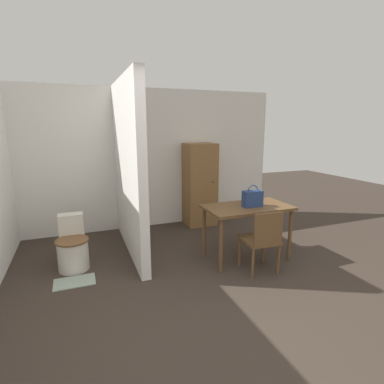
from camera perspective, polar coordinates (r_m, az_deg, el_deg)
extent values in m
plane|color=#382D26|center=(2.94, 7.03, -26.81)|extent=(16.00, 16.00, 0.00)
cube|color=white|center=(5.55, -9.56, 6.11)|extent=(5.15, 0.12, 2.50)
cube|color=white|center=(4.43, -12.05, 4.40)|extent=(0.12, 2.03, 2.50)
cube|color=brown|center=(4.23, 10.52, -2.90)|extent=(1.19, 0.66, 0.04)
cylinder|color=brown|center=(3.88, 5.53, -10.15)|extent=(0.05, 0.05, 0.73)
cylinder|color=brown|center=(4.44, 18.14, -7.76)|extent=(0.05, 0.05, 0.73)
cylinder|color=brown|center=(4.34, 2.31, -7.62)|extent=(0.05, 0.05, 0.73)
cylinder|color=brown|center=(4.84, 14.11, -5.81)|extent=(0.05, 0.05, 0.73)
cube|color=brown|center=(4.00, 12.69, -8.90)|extent=(0.45, 0.45, 0.04)
cube|color=brown|center=(3.76, 14.35, -6.82)|extent=(0.38, 0.06, 0.40)
cylinder|color=brown|center=(4.14, 9.04, -11.19)|extent=(0.04, 0.04, 0.40)
cylinder|color=brown|center=(4.31, 13.46, -10.44)|extent=(0.04, 0.04, 0.40)
cylinder|color=brown|center=(3.85, 11.50, -13.21)|extent=(0.04, 0.04, 0.40)
cylinder|color=brown|center=(4.03, 16.16, -12.27)|extent=(0.04, 0.04, 0.40)
cylinder|color=silver|center=(4.30, -21.67, -11.14)|extent=(0.39, 0.39, 0.39)
cylinder|color=brown|center=(4.23, -21.90, -8.58)|extent=(0.41, 0.41, 0.02)
cube|color=silver|center=(4.43, -22.03, -5.74)|extent=(0.32, 0.18, 0.30)
cube|color=navy|center=(4.18, 11.45, -1.27)|extent=(0.27, 0.13, 0.22)
torus|color=navy|center=(4.16, 11.51, 0.22)|extent=(0.16, 0.01, 0.16)
cube|color=brown|center=(5.63, 1.50, 1.43)|extent=(0.56, 0.46, 1.54)
sphere|color=black|center=(5.46, 3.97, 1.87)|extent=(0.02, 0.02, 0.02)
cube|color=#99A899|center=(4.04, -21.45, -15.65)|extent=(0.48, 0.30, 0.01)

